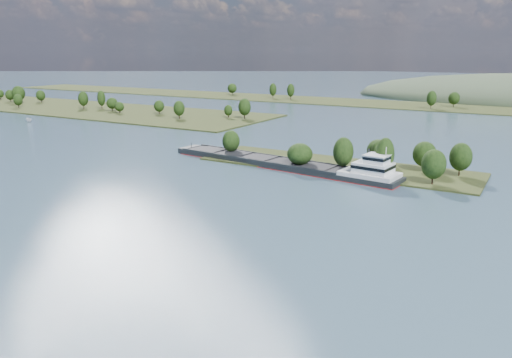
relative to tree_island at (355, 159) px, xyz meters
The scene contains 6 objects.
ground 59.43m from the tree_island, 97.02° to the right, with size 1800.00×1800.00×0.00m, color #385162.
tree_island is the anchor object (origin of this frame).
left_bank 249.69m from the tree_island, 161.04° to the left, with size 300.00×80.00×14.97m.
back_shoreline 220.93m from the tree_island, 89.77° to the left, with size 900.00×60.00×15.03m.
cargo_barge 21.67m from the tree_island, 153.51° to the right, with size 92.89×22.14×12.47m.
motorboat 206.61m from the tree_island, behind, with size 2.51×6.68×2.58m, color silver.
Camera 1 is at (63.57, 13.21, 41.00)m, focal length 35.00 mm.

